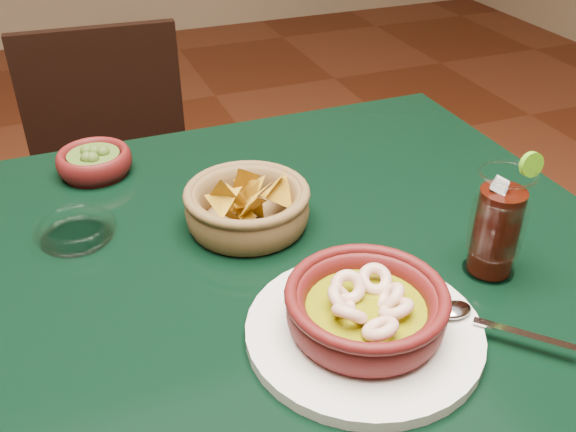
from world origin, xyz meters
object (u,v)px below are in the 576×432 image
object	(u,v)px
chip_basket	(247,207)
cola_drink	(497,224)
dining_table	(187,327)
dining_chair	(120,198)
shrimp_plate	(366,314)

from	to	relation	value
chip_basket	cola_drink	xyz separation A→B (m)	(0.25, -0.21, 0.04)
dining_table	chip_basket	size ratio (longest dim) A/B	5.83
dining_table	dining_chair	bearing A→B (deg)	90.44
shrimp_plate	cola_drink	distance (m)	0.21
chip_basket	cola_drink	distance (m)	0.33
dining_table	cola_drink	distance (m)	0.43
shrimp_plate	chip_basket	xyz separation A→B (m)	(-0.05, 0.26, -0.00)
dining_table	chip_basket	xyz separation A→B (m)	(0.11, 0.06, 0.13)
dining_chair	dining_table	bearing A→B (deg)	-89.56
dining_table	chip_basket	bearing A→B (deg)	29.79
dining_table	dining_chair	size ratio (longest dim) A/B	1.44
dining_table	dining_chair	world-z (taller)	dining_chair
dining_chair	chip_basket	world-z (taller)	chip_basket
dining_table	shrimp_plate	size ratio (longest dim) A/B	3.66
shrimp_plate	cola_drink	size ratio (longest dim) A/B	2.03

